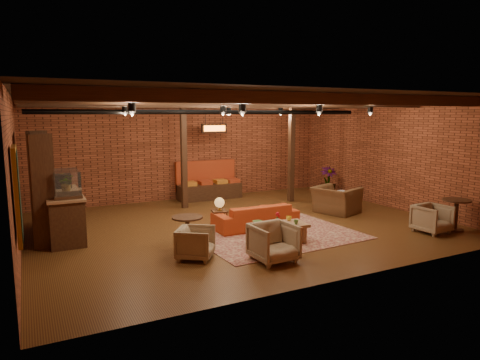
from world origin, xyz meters
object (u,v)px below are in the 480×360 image
round_table_right (456,210)px  side_table_book (340,193)px  round_table_left (187,227)px  armchair_right (336,196)px  armchair_a (196,241)px  armchair_far (432,217)px  sofa (256,216)px  plant_tall (329,152)px  side_table_lamp (219,205)px  coffee_table (278,226)px  armchair_b (274,241)px

round_table_right → side_table_book: bearing=106.1°
round_table_left → armchair_right: armchair_right is taller
round_table_left → side_table_book: round_table_left is taller
armchair_a → side_table_book: 5.88m
armchair_far → armchair_a: bearing=168.2°
sofa → plant_tall: 5.07m
side_table_lamp → round_table_right: (5.03, -2.72, -0.08)m
side_table_lamp → armchair_a: bearing=-126.0°
side_table_lamp → round_table_left: size_ratio=1.16×
side_table_lamp → side_table_book: 4.14m
armchair_a → plant_tall: (6.35, 3.99, 1.18)m
sofa → armchair_far: size_ratio=2.83×
sofa → plant_tall: (4.22, 2.54, 1.21)m
armchair_right → plant_tall: 2.74m
coffee_table → side_table_lamp: 1.80m
round_table_left → side_table_book: size_ratio=1.23×
plant_tall → round_table_left: bearing=-152.4°
armchair_right → armchair_far: size_ratio=1.57×
sofa → coffee_table: 1.32m
sofa → round_table_right: size_ratio=2.71×
coffee_table → round_table_right: size_ratio=1.72×
coffee_table → plant_tall: bearing=41.2°
sofa → side_table_book: size_ratio=3.79×
side_table_lamp → round_table_left: bearing=-138.3°
armchair_b → armchair_right: armchair_right is taller
round_table_right → armchair_a: bearing=171.8°
side_table_lamp → armchair_right: (3.64, 0.04, -0.09)m
coffee_table → armchair_right: bearing=29.7°
sofa → side_table_book: (3.30, 0.81, 0.18)m
sofa → armchair_b: armchair_b is taller
coffee_table → armchair_a: (-1.96, -0.14, -0.04)m
sofa → armchair_a: bearing=34.7°
coffee_table → armchair_right: size_ratio=1.14×
side_table_book → armchair_far: armchair_far is taller
plant_tall → side_table_lamp: bearing=-156.6°
armchair_right → side_table_book: bearing=-67.3°
armchair_b → round_table_right: 5.07m
armchair_a → armchair_far: (5.69, -0.78, 0.02)m
side_table_book → plant_tall: bearing=62.0°
armchair_right → plant_tall: bearing=-51.4°
armchair_b → armchair_far: 4.41m
side_table_lamp → armchair_right: 3.64m
plant_tall → sofa: bearing=-149.0°
sofa → armchair_right: bearing=-171.4°
side_table_lamp → armchair_right: armchair_right is taller
coffee_table → armchair_b: size_ratio=1.64×
armchair_a → plant_tall: 7.59m
coffee_table → side_table_lamp: side_table_lamp is taller
round_table_left → plant_tall: size_ratio=0.22×
sofa → side_table_lamp: size_ratio=2.67×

